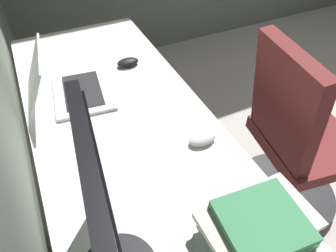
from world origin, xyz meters
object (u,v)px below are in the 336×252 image
monitor_primary (106,224)px  office_chair (293,146)px  laptop_leftmost (64,86)px  mouse_main (128,62)px  mouse_spare (202,138)px  book_stack_near (257,229)px

monitor_primary → office_chair: (0.31, -0.95, -0.52)m
monitor_primary → laptop_leftmost: size_ratio=1.28×
monitor_primary → laptop_leftmost: (0.78, -0.03, -0.20)m
monitor_primary → mouse_main: size_ratio=4.57×
mouse_main → monitor_primary: bearing=158.8°
monitor_primary → mouse_spare: (0.30, -0.42, -0.23)m
laptop_leftmost → mouse_spare: laptop_leftmost is taller
laptop_leftmost → book_stack_near: size_ratio=1.23×
book_stack_near → office_chair: office_chair is taller
mouse_spare → office_chair: bearing=-89.9°
mouse_main → office_chair: 0.89m
mouse_main → mouse_spare: same height
book_stack_near → office_chair: bearing=-57.1°
mouse_main → office_chair: (-0.59, -0.60, -0.29)m
book_stack_near → monitor_primary: bearing=78.6°
monitor_primary → mouse_spare: monitor_primary is taller
mouse_spare → mouse_main: bearing=6.7°
book_stack_near → mouse_spare: bearing=-8.3°
mouse_main → office_chair: size_ratio=0.11×
mouse_main → mouse_spare: 0.59m
monitor_primary → office_chair: size_ratio=0.49×
mouse_spare → office_chair: 0.60m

